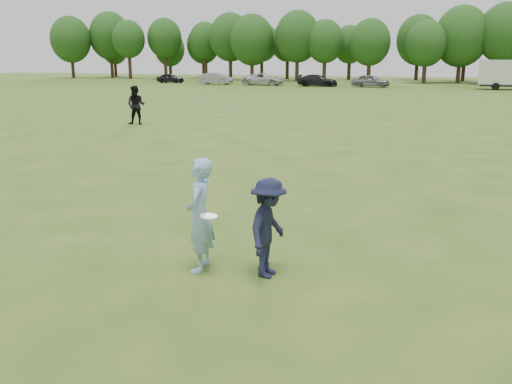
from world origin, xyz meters
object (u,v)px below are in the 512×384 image
at_px(player_far_a, 136,105).
at_px(car_e, 371,81).
at_px(car_c, 263,79).
at_px(thrower, 200,215).
at_px(defender, 268,228).
at_px(car_d, 317,80).
at_px(car_a, 170,78).
at_px(car_b, 215,79).

bearing_deg(player_far_a, car_e, 70.65).
bearing_deg(car_e, car_c, 90.56).
height_order(thrower, player_far_a, player_far_a).
relative_size(defender, car_e, 0.36).
bearing_deg(car_d, car_a, 82.96).
xyz_separation_m(car_b, car_e, (20.46, -0.19, -0.01)).
distance_m(thrower, player_far_a, 20.57).
bearing_deg(car_d, car_e, -89.26).
distance_m(defender, car_c, 63.07).
bearing_deg(car_a, car_c, -94.64).
relative_size(car_d, car_e, 1.11).
relative_size(player_far_a, car_e, 0.45).
xyz_separation_m(car_c, car_d, (7.35, -0.66, -0.04)).
xyz_separation_m(defender, player_far_a, (-13.05, 16.61, 0.21)).
bearing_deg(defender, car_a, 32.67).
height_order(thrower, car_e, thrower).
relative_size(player_far_a, car_d, 0.41).
distance_m(thrower, defender, 1.13).
bearing_deg(car_c, defender, -163.11).
xyz_separation_m(thrower, player_far_a, (-11.94, 16.75, 0.08)).
relative_size(defender, car_b, 0.34).
height_order(car_b, car_d, car_b).
xyz_separation_m(player_far_a, car_c, (-8.42, 42.70, -0.24)).
xyz_separation_m(defender, car_d, (-14.12, 58.64, -0.07)).
distance_m(car_c, car_d, 7.38).
relative_size(car_a, car_d, 0.78).
relative_size(car_a, car_c, 0.71).
xyz_separation_m(car_a, car_b, (7.73, -1.70, 0.11)).
bearing_deg(car_d, thrower, -168.95).
distance_m(car_b, car_d, 14.02).
distance_m(thrower, car_b, 65.09).
height_order(thrower, defender, thrower).
bearing_deg(player_far_a, car_c, 89.06).
height_order(defender, player_far_a, player_far_a).
distance_m(car_b, car_c, 6.67).
xyz_separation_m(thrower, car_e, (-6.56, 59.03, -0.16)).
height_order(car_a, car_c, car_c).
xyz_separation_m(defender, car_c, (-21.47, 59.31, -0.03)).
relative_size(defender, player_far_a, 0.79).
bearing_deg(car_e, defender, -170.28).
bearing_deg(player_far_a, defender, -63.94).
height_order(car_d, car_e, car_e).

